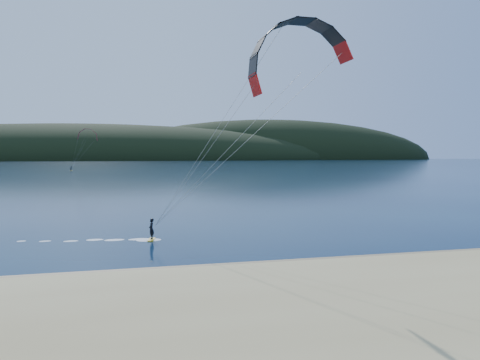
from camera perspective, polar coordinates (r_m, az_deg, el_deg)
name	(u,v)px	position (r m, az deg, el deg)	size (l,w,h in m)	color
ground	(229,292)	(23.53, -1.34, -13.62)	(1800.00, 1800.00, 0.00)	#061632
wet_sand	(212,270)	(27.77, -3.45, -10.92)	(220.00, 2.50, 0.10)	olive
headland	(126,160)	(767.31, -13.82, 2.41)	(1200.00, 310.00, 140.00)	black
kitesurfer_near	(293,79)	(33.69, 6.49, 12.17)	(24.86, 9.41, 16.98)	yellow
kitesurfer_far	(87,139)	(217.25, -18.25, 4.85)	(12.41, 6.45, 16.89)	yellow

